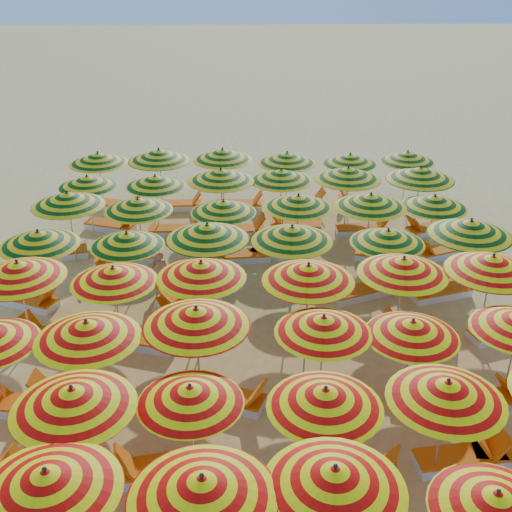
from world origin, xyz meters
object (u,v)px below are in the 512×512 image
(umbrella_29, at_px, (470,228))
(lounger_22, at_px, (439,292))
(umbrella_47, at_px, (407,157))
(umbrella_10, at_px, (447,391))
(lounger_37, at_px, (240,205))
(lounger_31, at_px, (240,231))
(lounger_38, at_px, (302,204))
(umbrella_26, at_px, (207,232))
(lounger_7, at_px, (351,464))
(umbrella_8, at_px, (190,395))
(lounger_6, at_px, (162,468))
(umbrella_4, at_px, (496,502))
(umbrella_46, at_px, (350,159))
(umbrella_30, at_px, (68,199))
(umbrella_42, at_px, (98,158))
(lounger_10, at_px, (26,406))
(umbrella_1, at_px, (47,481))
(umbrella_45, at_px, (287,158))
(lounger_12, at_px, (227,397))
(lounger_29, at_px, (111,226))
(lounger_23, at_px, (58,254))
(lounger_25, at_px, (241,256))
(lounger_28, at_px, (442,251))
(lounger_34, at_px, (429,229))
(umbrella_37, at_px, (155,181))
(umbrella_41, at_px, (420,174))
(umbrella_16, at_px, (412,329))
(umbrella_25, at_px, (127,239))
(umbrella_34, at_px, (371,201))
(lounger_11, at_px, (72,396))
(lounger_20, at_px, (187,300))
(umbrella_28, at_px, (388,237))
(umbrella_31, at_px, (138,205))
(umbrella_39, at_px, (281,175))
(lounger_13, at_px, (434,400))
(lounger_16, at_px, (141,340))
(lounger_26, at_px, (277,253))
(umbrella_3, at_px, (335,478))
(lounger_30, at_px, (176,230))
(lounger_18, at_px, (503,331))
(umbrella_40, at_px, (348,173))
(lounger_8, at_px, (462,458))
(lounger_36, at_px, (179,205))
(umbrella_36, at_px, (87,181))
(lounger_5, at_px, (53,478))
(lounger_17, at_px, (417,335))
(umbrella_2, at_px, (202,488))
(lounger_33, at_px, (363,229))
(umbrella_21, at_px, (308,273))
(umbrella_27, at_px, (292,234))
(lounger_27, at_px, (382,256))
(umbrella_15, at_px, (324,325))
(beachgoer_a, at_px, (160,272))
(lounger_35, at_px, (120,205))
(umbrella_44, at_px, (223,155))
(umbrella_14, at_px, (196,317))
(lounger_21, at_px, (363,291))
(umbrella_33, at_px, (298,201))
(umbrella_20, at_px, (201,270))
(lounger_15, at_px, (52,339))

(umbrella_29, bearing_deg, lounger_22, -176.43)
(umbrella_47, relative_size, lounger_22, 1.19)
(umbrella_10, relative_size, lounger_37, 1.56)
(lounger_31, xyz_separation_m, lounger_38, (2.26, 2.36, 0.00))
(umbrella_26, xyz_separation_m, lounger_7, (2.94, -6.30, -1.92))
(umbrella_8, height_order, lounger_6, umbrella_8)
(umbrella_4, distance_m, umbrella_46, 15.44)
(lounger_22, bearing_deg, umbrella_30, -29.75)
(umbrella_42, xyz_separation_m, lounger_10, (0.52, -11.08, -1.80))
(umbrella_1, relative_size, lounger_22, 1.31)
(umbrella_45, bearing_deg, lounger_12, -99.97)
(lounger_29, bearing_deg, umbrella_46, 32.22)
(lounger_23, height_order, lounger_25, same)
(lounger_28, distance_m, lounger_34, 1.71)
(umbrella_37, relative_size, umbrella_41, 0.99)
(umbrella_16, height_order, lounger_23, umbrella_16)
(umbrella_25, relative_size, umbrella_34, 1.07)
(lounger_11, bearing_deg, lounger_20, -116.54)
(umbrella_28, distance_m, umbrella_31, 7.28)
(umbrella_39, relative_size, lounger_13, 1.29)
(lounger_16, bearing_deg, lounger_26, -110.52)
(umbrella_3, relative_size, umbrella_45, 1.04)
(umbrella_4, bearing_deg, lounger_30, 114.22)
(umbrella_25, distance_m, lounger_18, 9.88)
(umbrella_40, distance_m, lounger_8, 10.91)
(lounger_34, bearing_deg, lounger_36, -38.54)
(umbrella_36, bearing_deg, umbrella_34, -15.18)
(umbrella_41, bearing_deg, lounger_26, -158.68)
(umbrella_30, distance_m, lounger_5, 9.38)
(umbrella_29, bearing_deg, umbrella_36, 157.66)
(lounger_34, bearing_deg, lounger_17, 48.85)
(umbrella_2, height_order, umbrella_47, umbrella_2)
(umbrella_45, height_order, lounger_33, umbrella_45)
(umbrella_1, bearing_deg, umbrella_21, 55.05)
(umbrella_27, height_order, lounger_27, umbrella_27)
(umbrella_15, xyz_separation_m, beachgoer_a, (-3.94, 4.62, -1.24))
(umbrella_26, xyz_separation_m, lounger_35, (-3.57, 6.54, -1.92))
(umbrella_3, relative_size, umbrella_46, 1.06)
(umbrella_8, distance_m, lounger_6, 1.75)
(umbrella_29, height_order, umbrella_44, umbrella_29)
(umbrella_14, relative_size, umbrella_37, 1.15)
(lounger_21, xyz_separation_m, lounger_23, (-9.09, 2.48, 0.00))
(umbrella_30, distance_m, umbrella_45, 7.82)
(umbrella_1, height_order, umbrella_33, umbrella_1)
(lounger_11, relative_size, lounger_22, 0.96)
(umbrella_33, relative_size, umbrella_44, 0.97)
(umbrella_20, distance_m, lounger_15, 4.16)
(umbrella_26, bearing_deg, lounger_16, -126.65)
(lounger_18, bearing_deg, lounger_25, 128.87)
(umbrella_26, xyz_separation_m, lounger_33, (4.95, 4.29, -1.92))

